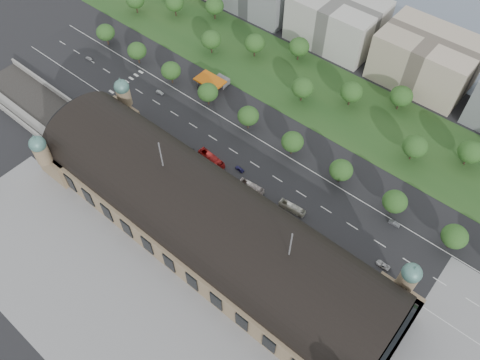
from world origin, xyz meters
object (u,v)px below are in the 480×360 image
Objects in this scene: traffic_car_6 at (383,265)px; bus_west at (211,159)px; parked_car_4 at (200,169)px; parked_car_6 at (188,151)px; parked_car_1 at (155,138)px; bus_east at (292,208)px; traffic_car_1 at (160,93)px; traffic_car_4 at (240,169)px; parked_car_2 at (136,118)px; traffic_car_5 at (394,223)px; traffic_car_0 at (89,58)px; bus_mid at (251,187)px; parked_car_5 at (175,152)px; parked_car_0 at (122,107)px; parked_car_3 at (165,144)px; petrol_station at (216,81)px.

traffic_car_6 is 80.57m from bus_west.
parked_car_4 is 11.43m from parked_car_6.
parked_car_1 is 69.23m from bus_east.
traffic_car_1 is 52.15m from parked_car_4.
traffic_car_4 is 0.81× the size of parked_car_2.
traffic_car_5 is 39.54m from bus_east.
traffic_car_0 is at bearing -124.59° from parked_car_4.
bus_west is at bearing 79.46° from parked_car_1.
traffic_car_0 is 0.36× the size of bus_mid.
parked_car_2 is (-15.75, 3.00, 0.11)m from parked_car_1.
traffic_car_0 is 175.49m from traffic_car_6.
bus_mid is (33.69, 2.00, 0.75)m from parked_car_6.
traffic_car_1 is at bearing 166.43° from parked_car_2.
traffic_car_6 is at bearing 75.24° from parked_car_5.
traffic_car_0 is 0.76× the size of parked_car_2.
bus_east is (94.82, 4.19, 0.79)m from parked_car_0.
parked_car_3 is at bearing 72.46° from parked_car_1.
parked_car_5 reaches higher than parked_car_2.
parked_car_6 is (16.36, 4.00, 0.14)m from parked_car_1.
parked_car_6 is (10.42, 3.38, 0.03)m from parked_car_3.
traffic_car_5 is 0.41× the size of bus_east.
parked_car_4 is at bearing 59.98° from parked_car_2.
bus_mid is at bearing 66.60° from parked_car_2.
petrol_station reaches higher than traffic_car_0.
traffic_car_6 is 1.12× the size of parked_car_4.
traffic_car_5 is at bearing 75.87° from parked_car_2.
traffic_car_6 reaches higher than traffic_car_1.
parked_car_5 is at bearing -71.13° from petrol_station.
parked_car_0 is 10.39m from parked_car_2.
parked_car_3 is (-102.46, -8.81, 0.05)m from traffic_car_6.
parked_car_4 is 42.47m from bus_east.
parked_car_1 is at bearing -123.47° from parked_car_3.
traffic_car_5 is 0.98× the size of parked_car_4.
parked_car_2 is 32.12m from parked_car_6.
bus_west is at bearing -113.14° from traffic_car_1.
traffic_car_0 is 0.85× the size of parked_car_1.
parked_car_0 is at bearing -135.45° from parked_car_3.
traffic_car_4 is at bearing -105.82° from traffic_car_1.
traffic_car_1 reaches higher than parked_car_1.
traffic_car_1 is (-17.20, -21.88, -2.29)m from petrol_station.
petrol_station is at bearing -105.43° from traffic_car_6.
parked_car_3 is at bearing -115.89° from parked_car_4.
bus_east is at bearing -26.76° from petrol_station.
parked_car_0 is at bearing -116.31° from parked_car_5.
traffic_car_0 is 0.90× the size of traffic_car_5.
parked_car_3 reaches higher than traffic_car_1.
parked_car_4 is (-12.88, -10.61, 0.03)m from traffic_car_4.
parked_car_5 is (-90.65, -27.98, 0.06)m from traffic_car_5.
parked_car_5 is at bearing 73.30° from traffic_car_0.
bus_mid reaches higher than parked_car_6.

